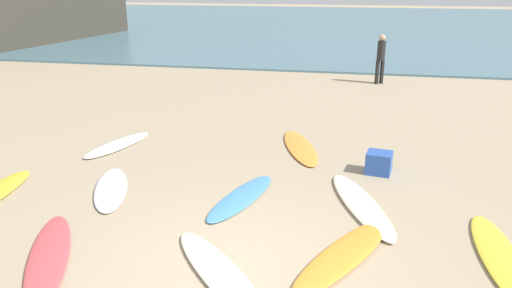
{
  "coord_description": "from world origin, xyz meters",
  "views": [
    {
      "loc": [
        1.42,
        -5.39,
        3.72
      ],
      "look_at": [
        -0.53,
        4.26,
        0.3
      ],
      "focal_mm": 34.47,
      "sensor_mm": 36.0,
      "label": 1
    }
  ],
  "objects_px": {
    "beachgoer_near": "(381,56)",
    "surfboard_9": "(500,256)",
    "surfboard_7": "(221,274)",
    "surfboard_5": "(241,197)",
    "surfboard_4": "(118,145)",
    "surfboard_3": "(361,204)",
    "surfboard_2": "(111,189)",
    "beach_cooler": "(379,163)",
    "surfboard_8": "(345,254)",
    "surfboard_0": "(300,147)",
    "surfboard_6": "(49,257)"
  },
  "relations": [
    {
      "from": "surfboard_7",
      "to": "surfboard_2",
      "type": "bearing_deg",
      "value": 99.21
    },
    {
      "from": "surfboard_5",
      "to": "surfboard_7",
      "type": "height_order",
      "value": "surfboard_7"
    },
    {
      "from": "surfboard_6",
      "to": "surfboard_9",
      "type": "relative_size",
      "value": 1.02
    },
    {
      "from": "surfboard_5",
      "to": "surfboard_9",
      "type": "relative_size",
      "value": 0.88
    },
    {
      "from": "beachgoer_near",
      "to": "surfboard_9",
      "type": "bearing_deg",
      "value": -115.87
    },
    {
      "from": "surfboard_3",
      "to": "surfboard_5",
      "type": "xyz_separation_m",
      "value": [
        -2.05,
        -0.11,
        -0.01
      ]
    },
    {
      "from": "surfboard_5",
      "to": "surfboard_8",
      "type": "distance_m",
      "value": 2.37
    },
    {
      "from": "surfboard_3",
      "to": "surfboard_7",
      "type": "height_order",
      "value": "same"
    },
    {
      "from": "surfboard_4",
      "to": "beachgoer_near",
      "type": "relative_size",
      "value": 1.16
    },
    {
      "from": "surfboard_3",
      "to": "beach_cooler",
      "type": "xyz_separation_m",
      "value": [
        0.33,
        1.58,
        0.17
      ]
    },
    {
      "from": "surfboard_5",
      "to": "surfboard_7",
      "type": "bearing_deg",
      "value": 112.12
    },
    {
      "from": "surfboard_9",
      "to": "beach_cooler",
      "type": "relative_size",
      "value": 5.08
    },
    {
      "from": "surfboard_0",
      "to": "beach_cooler",
      "type": "xyz_separation_m",
      "value": [
        1.67,
        -1.12,
        0.18
      ]
    },
    {
      "from": "surfboard_2",
      "to": "beachgoer_near",
      "type": "height_order",
      "value": "beachgoer_near"
    },
    {
      "from": "surfboard_8",
      "to": "beachgoer_near",
      "type": "xyz_separation_m",
      "value": [
        0.85,
        11.8,
        0.93
      ]
    },
    {
      "from": "surfboard_7",
      "to": "surfboard_9",
      "type": "relative_size",
      "value": 1.02
    },
    {
      "from": "surfboard_5",
      "to": "surfboard_9",
      "type": "bearing_deg",
      "value": 179.34
    },
    {
      "from": "surfboard_3",
      "to": "beach_cooler",
      "type": "height_order",
      "value": "beach_cooler"
    },
    {
      "from": "surfboard_2",
      "to": "surfboard_9",
      "type": "bearing_deg",
      "value": 147.86
    },
    {
      "from": "surfboard_0",
      "to": "surfboard_8",
      "type": "relative_size",
      "value": 0.98
    },
    {
      "from": "beach_cooler",
      "to": "surfboard_7",
      "type": "bearing_deg",
      "value": -117.66
    },
    {
      "from": "surfboard_9",
      "to": "surfboard_2",
      "type": "bearing_deg",
      "value": 169.87
    },
    {
      "from": "surfboard_7",
      "to": "surfboard_8",
      "type": "bearing_deg",
      "value": -13.55
    },
    {
      "from": "surfboard_0",
      "to": "surfboard_3",
      "type": "xyz_separation_m",
      "value": [
        1.34,
        -2.7,
        0.01
      ]
    },
    {
      "from": "surfboard_4",
      "to": "beachgoer_near",
      "type": "bearing_deg",
      "value": -110.59
    },
    {
      "from": "surfboard_3",
      "to": "surfboard_5",
      "type": "distance_m",
      "value": 2.06
    },
    {
      "from": "surfboard_8",
      "to": "surfboard_6",
      "type": "bearing_deg",
      "value": 39.58
    },
    {
      "from": "surfboard_8",
      "to": "surfboard_7",
      "type": "bearing_deg",
      "value": 55.07
    },
    {
      "from": "surfboard_7",
      "to": "beach_cooler",
      "type": "height_order",
      "value": "beach_cooler"
    },
    {
      "from": "surfboard_2",
      "to": "surfboard_5",
      "type": "bearing_deg",
      "value": 159.93
    },
    {
      "from": "surfboard_2",
      "to": "surfboard_3",
      "type": "bearing_deg",
      "value": 159.97
    },
    {
      "from": "surfboard_3",
      "to": "surfboard_9",
      "type": "distance_m",
      "value": 2.25
    },
    {
      "from": "surfboard_2",
      "to": "surfboard_3",
      "type": "distance_m",
      "value": 4.46
    },
    {
      "from": "surfboard_2",
      "to": "surfboard_5",
      "type": "xyz_separation_m",
      "value": [
        2.4,
        0.12,
        -0.0
      ]
    },
    {
      "from": "surfboard_4",
      "to": "surfboard_7",
      "type": "xyz_separation_m",
      "value": [
        3.65,
        -4.47,
        0.0
      ]
    },
    {
      "from": "surfboard_0",
      "to": "beachgoer_near",
      "type": "distance_m",
      "value": 7.78
    },
    {
      "from": "surfboard_5",
      "to": "surfboard_6",
      "type": "xyz_separation_m",
      "value": [
        -2.18,
        -2.38,
        0.0
      ]
    },
    {
      "from": "surfboard_4",
      "to": "surfboard_3",
      "type": "bearing_deg",
      "value": 175.57
    },
    {
      "from": "surfboard_2",
      "to": "surfboard_3",
      "type": "height_order",
      "value": "surfboard_3"
    },
    {
      "from": "surfboard_2",
      "to": "surfboard_7",
      "type": "xyz_separation_m",
      "value": [
        2.67,
        -2.21,
        0.01
      ]
    },
    {
      "from": "surfboard_9",
      "to": "surfboard_4",
      "type": "bearing_deg",
      "value": 154.85
    },
    {
      "from": "surfboard_8",
      "to": "surfboard_4",
      "type": "bearing_deg",
      "value": -7.62
    },
    {
      "from": "beach_cooler",
      "to": "surfboard_5",
      "type": "bearing_deg",
      "value": -144.57
    },
    {
      "from": "surfboard_2",
      "to": "surfboard_5",
      "type": "relative_size",
      "value": 0.94
    },
    {
      "from": "beachgoer_near",
      "to": "beach_cooler",
      "type": "distance_m",
      "value": 8.62
    },
    {
      "from": "surfboard_0",
      "to": "surfboard_2",
      "type": "xyz_separation_m",
      "value": [
        -3.11,
        -2.94,
        0.0
      ]
    },
    {
      "from": "surfboard_0",
      "to": "beach_cooler",
      "type": "height_order",
      "value": "beach_cooler"
    },
    {
      "from": "surfboard_6",
      "to": "surfboard_8",
      "type": "xyz_separation_m",
      "value": [
        4.0,
        0.86,
        0.01
      ]
    },
    {
      "from": "surfboard_9",
      "to": "beachgoer_near",
      "type": "relative_size",
      "value": 1.4
    },
    {
      "from": "surfboard_6",
      "to": "surfboard_9",
      "type": "xyz_separation_m",
      "value": [
        6.1,
        1.24,
        0.0
      ]
    }
  ]
}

